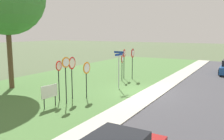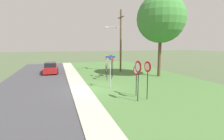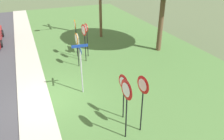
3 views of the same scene
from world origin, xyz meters
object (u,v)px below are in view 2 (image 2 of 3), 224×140
stop_sign_near_right (112,62)px  street_name_post (110,69)px  yield_sign_far_left (138,71)px  utility_pole (120,39)px  parked_hatchback_near (51,68)px  stop_sign_far_left (111,61)px  stop_sign_far_center (106,61)px  yield_sign_near_right (136,74)px  stop_sign_near_left (107,65)px  oak_tree_left (161,19)px  notice_board (106,69)px  yield_sign_near_left (147,71)px

stop_sign_near_right → street_name_post: bearing=-28.3°
yield_sign_far_left → street_name_post: bearing=-174.7°
street_name_post → utility_pole: utility_pole is taller
yield_sign_far_left → parked_hatchback_near: yield_sign_far_left is taller
stop_sign_far_left → parked_hatchback_near: bearing=-143.3°
stop_sign_far_center → yield_sign_far_left: 8.69m
yield_sign_near_right → yield_sign_far_left: yield_sign_far_left is taller
stop_sign_near_left → stop_sign_far_left: size_ratio=0.87×
yield_sign_far_left → oak_tree_left: bearing=135.0°
stop_sign_near_right → stop_sign_far_left: size_ratio=0.93×
stop_sign_near_left → notice_board: size_ratio=1.83×
yield_sign_near_left → utility_pole: 12.60m
stop_sign_near_left → stop_sign_near_right: (-1.36, 1.05, 0.07)m
stop_sign_near_left → stop_sign_far_left: bearing=130.8°
stop_sign_far_left → yield_sign_near_right: (6.54, -0.13, -0.27)m
stop_sign_far_left → utility_pole: utility_pole is taller
notice_board → oak_tree_left: size_ratio=0.13×
yield_sign_near_left → yield_sign_near_right: size_ratio=1.18×
notice_board → oak_tree_left: bearing=76.7°
stop_sign_far_left → street_name_post: (3.78, -1.24, -0.27)m
yield_sign_far_left → utility_pole: bearing=160.9°
stop_sign_far_center → stop_sign_far_left: bearing=25.3°
yield_sign_far_left → parked_hatchback_near: 15.49m
stop_sign_near_right → yield_sign_near_right: (7.30, -0.52, -0.08)m
street_name_post → utility_pole: size_ratio=0.33×
yield_sign_near_right → notice_board: size_ratio=1.78×
street_name_post → parked_hatchback_near: street_name_post is taller
stop_sign_near_left → stop_sign_far_center: (-1.57, 0.32, 0.26)m
stop_sign_near_left → street_name_post: bearing=-11.3°
stop_sign_near_left → stop_sign_far_left: stop_sign_far_left is taller
yield_sign_far_left → parked_hatchback_near: (-14.27, -5.85, -1.43)m
stop_sign_far_center → oak_tree_left: oak_tree_left is taller
stop_sign_near_right → yield_sign_near_right: size_ratio=1.10×
stop_sign_near_right → stop_sign_far_center: bearing=-115.3°
stop_sign_near_left → utility_pole: 6.69m
utility_pole → parked_hatchback_near: bearing=-102.8°
street_name_post → parked_hatchback_near: (-10.35, -5.16, -1.05)m
stop_sign_near_right → yield_sign_far_left: yield_sign_far_left is taller
stop_sign_far_center → utility_pole: (-3.55, 2.93, 2.56)m
stop_sign_far_center → utility_pole: utility_pole is taller
yield_sign_near_right → yield_sign_far_left: 1.30m
yield_sign_near_left → parked_hatchback_near: (-14.15, -6.61, -1.36)m
stop_sign_near_left → oak_tree_left: oak_tree_left is taller
yield_sign_near_left → street_name_post: street_name_post is taller
yield_sign_far_left → street_name_post: 4.00m
utility_pole → notice_board: size_ratio=6.61×
street_name_post → notice_board: bearing=173.0°
parked_hatchback_near → oak_tree_left: bearing=61.7°
yield_sign_near_right → parked_hatchback_near: size_ratio=0.49×
stop_sign_far_center → oak_tree_left: size_ratio=0.29×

